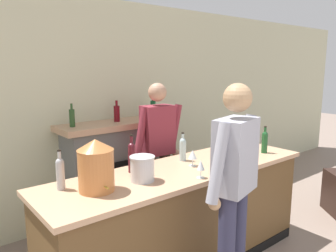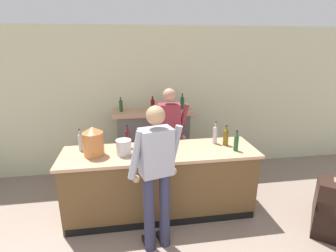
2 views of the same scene
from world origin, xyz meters
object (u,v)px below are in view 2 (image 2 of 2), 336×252
Objects in this scene: ice_bucket_steel at (124,147)px; wine_bottle_burgundy_dark at (215,134)px; wine_bottle_port_short at (128,138)px; wine_glass_near_bucket at (168,143)px; wine_bottle_rose_blush at (226,136)px; wine_glass_front_right at (157,153)px; person_bartender at (169,135)px; wine_bottle_cabernet_heavy at (236,142)px; person_customer at (156,174)px; copper_dispenser at (93,141)px; wine_bottle_chardonnay_pale at (169,137)px; wine_bottle_merlot_tall at (80,141)px; fireplace_stone at (154,142)px.

wine_bottle_burgundy_dark is at bearing 8.81° from ice_bucket_steel.
wine_glass_near_bucket is at bearing -21.17° from wine_bottle_port_short.
wine_bottle_rose_blush is 1.13m from wine_glass_front_right.
person_bartender reaches higher than wine_bottle_rose_blush.
wine_bottle_port_short is at bearing 166.72° from wine_bottle_cabernet_heavy.
person_customer is 1.33m from wine_bottle_burgundy_dark.
copper_dispenser is 1.35× the size of wine_bottle_cabernet_heavy.
wine_bottle_merlot_tall is at bearing 179.82° from wine_bottle_chardonnay_pale.
wine_bottle_chardonnay_pale is (0.29, 0.90, 0.11)m from person_customer.
wine_bottle_burgundy_dark is at bearing 26.67° from wine_glass_front_right.
copper_dispenser is at bearing 174.21° from ice_bucket_steel.
wine_bottle_rose_blush is 1.95× the size of wine_glass_front_right.
fireplace_stone is 1.61m from wine_bottle_rose_blush.
fireplace_stone is at bearing 93.24° from wine_glass_near_bucket.
wine_bottle_port_short is (-1.30, 0.04, 0.00)m from wine_bottle_burgundy_dark.
wine_bottle_chardonnay_pale is (-0.09, -0.53, 0.15)m from person_bartender.
wine_bottle_burgundy_dark is (1.36, 0.21, 0.04)m from ice_bucket_steel.
wine_bottle_merlot_tall reaches higher than wine_glass_near_bucket.
wine_bottle_merlot_tall is at bearing 136.98° from person_customer.
person_bartender is at bearing 72.48° from wine_glass_front_right.
wine_bottle_burgundy_dark reaches higher than wine_bottle_cabernet_heavy.
person_customer is at bearing -98.08° from wine_glass_front_right.
person_bartender is 1.20m from wine_bottle_cabernet_heavy.
person_customer is 1.48m from person_bartender.
wine_bottle_burgundy_dark is at bearing 122.61° from wine_bottle_cabernet_heavy.
ice_bucket_steel is 1.37m from wine_bottle_burgundy_dark.
wine_bottle_burgundy_dark is at bearing -0.85° from wine_bottle_merlot_tall.
wine_bottle_port_short is 0.63m from wine_glass_front_right.
copper_dispenser is at bearing -169.54° from wine_bottle_chardonnay_pale.
person_bartender is 8.31× the size of ice_bucket_steel.
wine_bottle_port_short is 0.59m from wine_glass_near_bucket.
wine_bottle_merlot_tall is (-0.20, 0.20, -0.06)m from copper_dispenser.
person_customer is 5.28× the size of wine_bottle_port_short.
ice_bucket_steel is at bearing -176.68° from wine_glass_near_bucket.
person_customer reaches higher than wine_glass_near_bucket.
person_customer is (-0.17, -1.98, 0.37)m from fireplace_stone.
wine_bottle_rose_blush is at bearing -3.36° from wine_bottle_merlot_tall.
wine_bottle_burgundy_dark is 1.30m from wine_bottle_port_short.
fireplace_stone reaches higher than ice_bucket_steel.
wine_bottle_burgundy_dark is 1.04m from wine_glass_front_right.
wine_glass_near_bucket reaches higher than wine_glass_front_right.
copper_dispenser reaches higher than wine_glass_front_right.
fireplace_stone is 5.38× the size of wine_bottle_chardonnay_pale.
wine_bottle_chardonnay_pale is (-0.70, 0.02, -0.02)m from wine_bottle_burgundy_dark.
person_bartender is 5.55× the size of wine_bottle_merlot_tall.
wine_bottle_cabernet_heavy reaches higher than wine_glass_front_right.
wine_bottle_cabernet_heavy is 0.96m from wine_glass_near_bucket.
wine_bottle_cabernet_heavy is 0.95× the size of wine_bottle_merlot_tall.
wine_glass_near_bucket is at bearing -166.87° from wine_bottle_burgundy_dark.
wine_glass_near_bucket is at bearing -0.29° from copper_dispenser.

